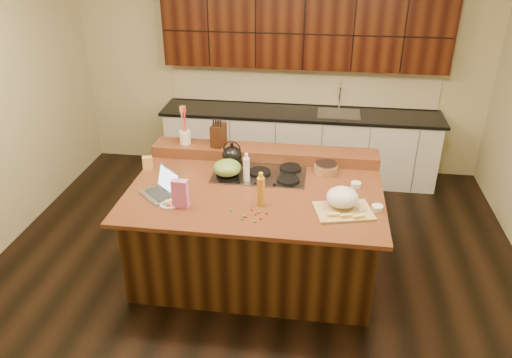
# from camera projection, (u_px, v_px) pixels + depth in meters

# --- Properties ---
(room) EXTENTS (5.52, 5.02, 2.72)m
(room) POSITION_uv_depth(u_px,v_px,m) (255.00, 147.00, 4.54)
(room) COLOR black
(room) RESTS_ON ground
(island) EXTENTS (2.40, 1.60, 0.92)m
(island) POSITION_uv_depth(u_px,v_px,m) (255.00, 229.00, 4.94)
(island) COLOR black
(island) RESTS_ON ground
(back_ledge) EXTENTS (2.40, 0.30, 0.12)m
(back_ledge) POSITION_uv_depth(u_px,v_px,m) (264.00, 153.00, 5.32)
(back_ledge) COLOR black
(back_ledge) RESTS_ON island
(cooktop) EXTENTS (0.92, 0.52, 0.05)m
(cooktop) POSITION_uv_depth(u_px,v_px,m) (259.00, 173.00, 4.99)
(cooktop) COLOR gray
(cooktop) RESTS_ON island
(back_counter) EXTENTS (3.70, 0.66, 2.40)m
(back_counter) POSITION_uv_depth(u_px,v_px,m) (301.00, 107.00, 6.62)
(back_counter) COLOR silver
(back_counter) RESTS_ON ground
(kettle) EXTENTS (0.26, 0.26, 0.18)m
(kettle) POSITION_uv_depth(u_px,v_px,m) (232.00, 155.00, 5.08)
(kettle) COLOR black
(kettle) RESTS_ON cooktop
(green_bowl) EXTENTS (0.33, 0.33, 0.15)m
(green_bowl) POSITION_uv_depth(u_px,v_px,m) (227.00, 168.00, 4.86)
(green_bowl) COLOR olive
(green_bowl) RESTS_ON cooktop
(laptop) EXTENTS (0.43, 0.43, 0.24)m
(laptop) POSITION_uv_depth(u_px,v_px,m) (163.00, 188.00, 4.62)
(laptop) COLOR #B7B7BC
(laptop) RESTS_ON island
(oil_bottle) EXTENTS (0.09, 0.09, 0.27)m
(oil_bottle) POSITION_uv_depth(u_px,v_px,m) (261.00, 191.00, 4.41)
(oil_bottle) COLOR #BB7C20
(oil_bottle) RESTS_ON island
(vinegar_bottle) EXTENTS (0.07, 0.07, 0.25)m
(vinegar_bottle) POSITION_uv_depth(u_px,v_px,m) (246.00, 170.00, 4.81)
(vinegar_bottle) COLOR silver
(vinegar_bottle) RESTS_ON island
(wooden_tray) EXTENTS (0.56, 0.46, 0.20)m
(wooden_tray) POSITION_uv_depth(u_px,v_px,m) (343.00, 200.00, 4.36)
(wooden_tray) COLOR tan
(wooden_tray) RESTS_ON island
(ramekin_a) EXTENTS (0.10, 0.10, 0.04)m
(ramekin_a) POSITION_uv_depth(u_px,v_px,m) (377.00, 208.00, 4.37)
(ramekin_a) COLOR white
(ramekin_a) RESTS_ON island
(ramekin_b) EXTENTS (0.13, 0.13, 0.04)m
(ramekin_b) POSITION_uv_depth(u_px,v_px,m) (353.00, 204.00, 4.44)
(ramekin_b) COLOR white
(ramekin_b) RESTS_ON island
(ramekin_c) EXTENTS (0.11, 0.11, 0.04)m
(ramekin_c) POSITION_uv_depth(u_px,v_px,m) (356.00, 185.00, 4.76)
(ramekin_c) COLOR white
(ramekin_c) RESTS_ON island
(strainer_bowl) EXTENTS (0.30, 0.30, 0.09)m
(strainer_bowl) POSITION_uv_depth(u_px,v_px,m) (326.00, 169.00, 5.01)
(strainer_bowl) COLOR #996B3F
(strainer_bowl) RESTS_ON island
(kitchen_timer) EXTENTS (0.09, 0.09, 0.07)m
(kitchen_timer) POSITION_uv_depth(u_px,v_px,m) (358.00, 210.00, 4.32)
(kitchen_timer) COLOR silver
(kitchen_timer) RESTS_ON island
(pink_bag) EXTENTS (0.14, 0.08, 0.26)m
(pink_bag) POSITION_uv_depth(u_px,v_px,m) (180.00, 194.00, 4.38)
(pink_bag) COLOR #D664A3
(pink_bag) RESTS_ON island
(candy_plate) EXTENTS (0.22, 0.22, 0.01)m
(candy_plate) POSITION_uv_depth(u_px,v_px,m) (170.00, 204.00, 4.47)
(candy_plate) COLOR white
(candy_plate) RESTS_ON island
(package_box) EXTENTS (0.11, 0.09, 0.13)m
(package_box) POSITION_uv_depth(u_px,v_px,m) (148.00, 163.00, 5.09)
(package_box) COLOR #E1AE4F
(package_box) RESTS_ON island
(utensil_crock) EXTENTS (0.16, 0.16, 0.14)m
(utensil_crock) POSITION_uv_depth(u_px,v_px,m) (185.00, 137.00, 5.37)
(utensil_crock) COLOR white
(utensil_crock) RESTS_ON back_ledge
(knife_block) EXTENTS (0.15, 0.21, 0.24)m
(knife_block) POSITION_uv_depth(u_px,v_px,m) (218.00, 135.00, 5.30)
(knife_block) COLOR black
(knife_block) RESTS_ON back_ledge
(gumdrop_0) EXTENTS (0.02, 0.02, 0.02)m
(gumdrop_0) POSITION_uv_depth(u_px,v_px,m) (267.00, 213.00, 4.32)
(gumdrop_0) COLOR red
(gumdrop_0) RESTS_ON island
(gumdrop_1) EXTENTS (0.02, 0.02, 0.02)m
(gumdrop_1) POSITION_uv_depth(u_px,v_px,m) (259.00, 212.00, 4.33)
(gumdrop_1) COLOR #198C26
(gumdrop_1) RESTS_ON island
(gumdrop_2) EXTENTS (0.02, 0.02, 0.02)m
(gumdrop_2) POSITION_uv_depth(u_px,v_px,m) (261.00, 218.00, 4.24)
(gumdrop_2) COLOR red
(gumdrop_2) RESTS_ON island
(gumdrop_3) EXTENTS (0.02, 0.02, 0.02)m
(gumdrop_3) POSITION_uv_depth(u_px,v_px,m) (231.00, 210.00, 4.37)
(gumdrop_3) COLOR #198C26
(gumdrop_3) RESTS_ON island
(gumdrop_4) EXTENTS (0.02, 0.02, 0.02)m
(gumdrop_4) POSITION_uv_depth(u_px,v_px,m) (245.00, 217.00, 4.27)
(gumdrop_4) COLOR red
(gumdrop_4) RESTS_ON island
(gumdrop_5) EXTENTS (0.02, 0.02, 0.02)m
(gumdrop_5) POSITION_uv_depth(u_px,v_px,m) (244.00, 216.00, 4.28)
(gumdrop_5) COLOR #198C26
(gumdrop_5) RESTS_ON island
(gumdrop_6) EXTENTS (0.02, 0.02, 0.02)m
(gumdrop_6) POSITION_uv_depth(u_px,v_px,m) (251.00, 209.00, 4.38)
(gumdrop_6) COLOR red
(gumdrop_6) RESTS_ON island
(gumdrop_7) EXTENTS (0.02, 0.02, 0.02)m
(gumdrop_7) POSITION_uv_depth(u_px,v_px,m) (255.00, 222.00, 4.20)
(gumdrop_7) COLOR #198C26
(gumdrop_7) RESTS_ON island
(gumdrop_8) EXTENTS (0.02, 0.02, 0.02)m
(gumdrop_8) POSITION_uv_depth(u_px,v_px,m) (256.00, 214.00, 4.31)
(gumdrop_8) COLOR red
(gumdrop_8) RESTS_ON island
(gumdrop_9) EXTENTS (0.02, 0.02, 0.02)m
(gumdrop_9) POSITION_uv_depth(u_px,v_px,m) (242.00, 219.00, 4.23)
(gumdrop_9) COLOR #198C26
(gumdrop_9) RESTS_ON island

